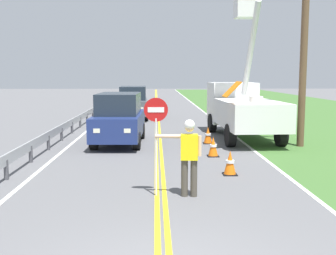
% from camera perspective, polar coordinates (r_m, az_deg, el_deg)
% --- Properties ---
extents(centerline_yellow_left, '(0.11, 110.00, 0.01)m').
position_cam_1_polar(centerline_yellow_left, '(25.37, -1.65, 0.73)').
color(centerline_yellow_left, yellow).
rests_on(centerline_yellow_left, ground).
extents(centerline_yellow_right, '(0.11, 110.00, 0.01)m').
position_cam_1_polar(centerline_yellow_right, '(25.37, -1.24, 0.73)').
color(centerline_yellow_right, yellow).
rests_on(centerline_yellow_right, ground).
extents(edge_line_right, '(0.12, 110.00, 0.01)m').
position_cam_1_polar(edge_line_right, '(25.64, 6.63, 0.75)').
color(edge_line_right, silver).
rests_on(edge_line_right, ground).
extents(edge_line_left, '(0.12, 110.00, 0.01)m').
position_cam_1_polar(edge_line_left, '(25.60, -9.53, 0.69)').
color(edge_line_left, silver).
rests_on(edge_line_left, ground).
extents(flagger_worker, '(1.08, 0.27, 1.83)m').
position_cam_1_polar(flagger_worker, '(9.86, 2.84, -3.43)').
color(flagger_worker, '#474238').
rests_on(flagger_worker, ground).
extents(stop_sign_paddle, '(0.56, 0.04, 2.33)m').
position_cam_1_polar(stop_sign_paddle, '(9.79, -1.64, 0.43)').
color(stop_sign_paddle, silver).
rests_on(stop_sign_paddle, ground).
extents(utility_bucket_truck, '(2.67, 6.88, 6.10)m').
position_cam_1_polar(utility_bucket_truck, '(19.46, 9.90, 2.88)').
color(utility_bucket_truck, white).
rests_on(utility_bucket_truck, ground).
extents(oncoming_suv_nearest, '(2.03, 4.66, 2.10)m').
position_cam_1_polar(oncoming_suv_nearest, '(17.50, -6.62, 1.24)').
color(oncoming_suv_nearest, navy).
rests_on(oncoming_suv_nearest, ground).
extents(oncoming_suv_second, '(2.00, 4.65, 2.10)m').
position_cam_1_polar(oncoming_suv_second, '(27.36, -4.73, 3.40)').
color(oncoming_suv_second, '#4C5156').
rests_on(oncoming_suv_second, ground).
extents(utility_pole_near, '(1.80, 0.28, 7.63)m').
position_cam_1_polar(utility_pole_near, '(17.53, 17.94, 10.56)').
color(utility_pole_near, brown).
rests_on(utility_pole_near, ground).
extents(traffic_cone_lead, '(0.40, 0.40, 0.70)m').
position_cam_1_polar(traffic_cone_lead, '(12.23, 8.39, -4.81)').
color(traffic_cone_lead, orange).
rests_on(traffic_cone_lead, ground).
extents(traffic_cone_mid, '(0.40, 0.40, 0.70)m').
position_cam_1_polar(traffic_cone_mid, '(14.85, 6.13, -2.64)').
color(traffic_cone_mid, orange).
rests_on(traffic_cone_mid, ground).
extents(traffic_cone_tail, '(0.40, 0.40, 0.70)m').
position_cam_1_polar(traffic_cone_tail, '(17.58, 5.43, -1.10)').
color(traffic_cone_tail, orange).
rests_on(traffic_cone_tail, ground).
extents(guardrail_left_shoulder, '(0.10, 32.00, 0.71)m').
position_cam_1_polar(guardrail_left_shoulder, '(22.16, -12.33, 0.96)').
color(guardrail_left_shoulder, '#9EA0A3').
rests_on(guardrail_left_shoulder, ground).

